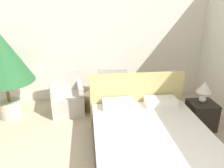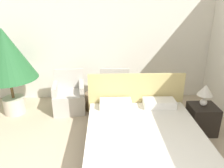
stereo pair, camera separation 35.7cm
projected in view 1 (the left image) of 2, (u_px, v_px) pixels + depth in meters
name	position (u px, v px, depth m)	size (l,w,h in m)	color
wall_back	(97.00, 43.00, 5.36)	(10.00, 0.06, 2.90)	silver
bed	(150.00, 141.00, 3.54)	(1.86, 2.15, 1.13)	#4C4238
armchair_near_window_left	(68.00, 100.00, 4.99)	(0.76, 0.74, 0.92)	#B7B2A8
armchair_near_window_right	(113.00, 98.00, 5.10)	(0.74, 0.72, 0.92)	#B7B2A8
potted_palm	(1.00, 59.00, 4.40)	(1.22, 1.22, 1.92)	beige
nightstand	(201.00, 115.00, 4.36)	(0.50, 0.48, 0.56)	black
table_lamp	(204.00, 88.00, 4.18)	(0.29, 0.29, 0.42)	white
side_table	(91.00, 102.00, 5.07)	(0.32, 0.32, 0.42)	brown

